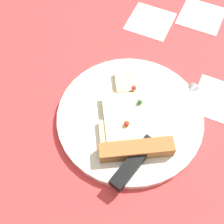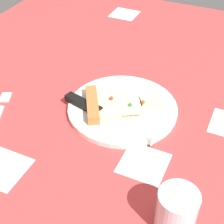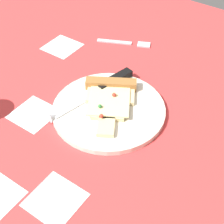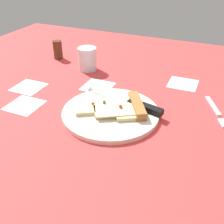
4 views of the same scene
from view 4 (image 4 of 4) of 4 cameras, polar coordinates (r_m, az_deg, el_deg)
The scene contains 7 objects.
ground_plane at distance 75.16cm, azimuth -5.76°, elevation 0.61°, with size 139.34×139.34×3.00cm.
plate at distance 69.28cm, azimuth -0.31°, elevation -0.14°, with size 25.51×25.51×1.25cm, color silver.
pizza_slice at distance 68.85cm, azimuth 1.86°, elevation 0.99°, with size 15.54×18.95×2.23cm.
knife at distance 71.48cm, azimuth 4.03°, elevation 2.04°, with size 7.65×23.83×2.45cm.
drinking_glass at distance 95.07cm, azimuth -5.36°, elevation 11.39°, with size 6.61×6.61×8.05cm, color silver.
pepper_shaker at distance 107.40cm, azimuth -11.67°, elevation 13.09°, with size 3.48×3.48×7.08cm, color #4C2D19.
fork at distance 75.46cm, azimuth 21.95°, elevation 0.01°, with size 14.66×8.01×0.80cm.
Camera 4 is at (-55.31, -32.24, 37.89)cm, focal length 42.17 mm.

